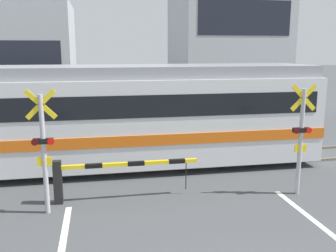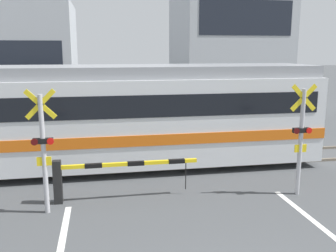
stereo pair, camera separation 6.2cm
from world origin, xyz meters
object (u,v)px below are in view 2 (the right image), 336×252
(crossing_barrier_far, at_px, (196,123))
(crossing_signal_right, at_px, (301,135))
(crossing_signal_left, at_px, (43,146))
(pedestrian, at_px, (153,106))
(crossing_barrier_near, at_px, (95,173))
(commuter_train, at_px, (62,115))

(crossing_barrier_far, bearing_deg, crossing_signal_right, -80.17)
(crossing_signal_left, relative_size, pedestrian, 1.64)
(crossing_barrier_far, distance_m, crossing_signal_left, 8.17)
(crossing_barrier_far, relative_size, crossing_signal_left, 1.25)
(crossing_barrier_far, distance_m, pedestrian, 3.26)
(crossing_barrier_near, xyz_separation_m, crossing_barrier_far, (4.07, 5.77, 0.00))
(crossing_barrier_near, height_order, pedestrian, pedestrian)
(crossing_signal_left, height_order, crossing_signal_right, same)
(commuter_train, xyz_separation_m, crossing_barrier_far, (5.03, 3.01, -1.00))
(crossing_barrier_near, bearing_deg, crossing_barrier_far, 54.80)
(commuter_train, height_order, crossing_signal_right, commuter_train)
(crossing_barrier_near, distance_m, crossing_barrier_far, 7.06)
(commuter_train, relative_size, pedestrian, 9.18)
(crossing_barrier_near, xyz_separation_m, pedestrian, (2.67, 8.70, 0.29))
(crossing_barrier_near, bearing_deg, crossing_signal_right, -5.69)
(crossing_signal_right, bearing_deg, pedestrian, 105.09)
(crossing_signal_left, height_order, pedestrian, crossing_signal_left)
(commuter_train, relative_size, crossing_signal_left, 5.59)
(commuter_train, xyz_separation_m, crossing_signal_left, (-0.13, -3.27, -0.14))
(commuter_train, bearing_deg, crossing_signal_left, -92.28)
(commuter_train, relative_size, crossing_signal_right, 5.59)
(crossing_signal_right, height_order, pedestrian, crossing_signal_right)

